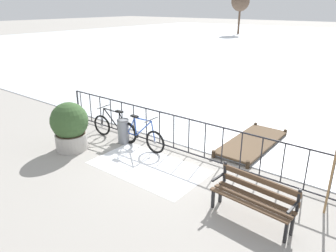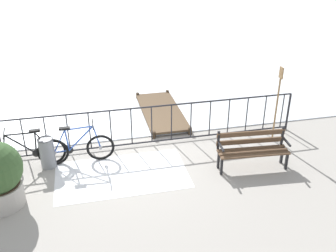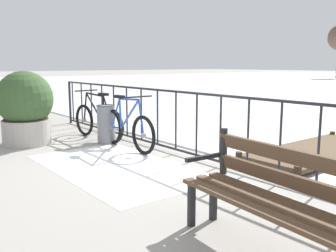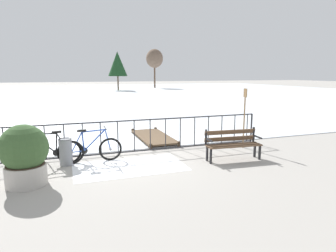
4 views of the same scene
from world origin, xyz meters
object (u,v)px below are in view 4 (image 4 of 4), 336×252
(planter_with_shrub, at_px, (24,155))
(oar_upright, at_px, (244,114))
(bicycle_near_railing, at_px, (91,149))
(bicycle_second, at_px, (49,153))
(park_bench, at_px, (232,142))
(trash_bin, at_px, (66,152))

(planter_with_shrub, bearing_deg, oar_upright, 10.77)
(bicycle_near_railing, bearing_deg, bicycle_second, 179.25)
(park_bench, bearing_deg, oar_upright, 44.12)
(planter_with_shrub, relative_size, oar_upright, 0.70)
(bicycle_second, distance_m, park_bench, 5.09)
(park_bench, relative_size, planter_with_shrub, 1.19)
(park_bench, bearing_deg, trash_bin, 167.23)
(bicycle_second, relative_size, planter_with_shrub, 1.24)
(bicycle_second, xyz_separation_m, park_bench, (4.98, -1.08, 0.14))
(bicycle_near_railing, height_order, oar_upright, oar_upright)
(bicycle_near_railing, xyz_separation_m, trash_bin, (-0.68, -0.04, 0.00))
(bicycle_near_railing, distance_m, planter_with_shrub, 2.00)
(oar_upright, bearing_deg, trash_bin, -179.98)
(trash_bin, bearing_deg, bicycle_near_railing, 3.00)
(bicycle_near_railing, height_order, bicycle_second, same)
(bicycle_second, xyz_separation_m, oar_upright, (6.04, -0.05, 0.77))
(bicycle_second, height_order, park_bench, bicycle_second)
(park_bench, relative_size, oar_upright, 0.83)
(bicycle_near_railing, bearing_deg, park_bench, -15.40)
(trash_bin, bearing_deg, park_bench, -12.77)
(bicycle_near_railing, height_order, trash_bin, bicycle_near_railing)
(planter_with_shrub, height_order, oar_upright, oar_upright)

